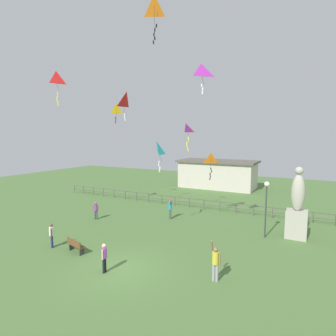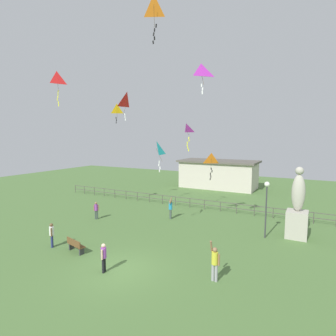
# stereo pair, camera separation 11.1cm
# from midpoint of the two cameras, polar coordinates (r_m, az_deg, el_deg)

# --- Properties ---
(ground_plane) EXTENTS (80.00, 80.00, 0.00)m
(ground_plane) POSITION_cam_midpoint_polar(r_m,az_deg,el_deg) (16.20, -9.96, -19.83)
(ground_plane) COLOR #4C7038
(statue_monument) EXTENTS (1.41, 1.41, 5.06)m
(statue_monument) POSITION_cam_midpoint_polar(r_m,az_deg,el_deg) (21.92, 24.67, -8.32)
(statue_monument) COLOR #B2AD9E
(statue_monument) RESTS_ON ground_plane
(lamppost) EXTENTS (0.36, 0.36, 4.03)m
(lamppost) POSITION_cam_midpoint_polar(r_m,az_deg,el_deg) (20.78, 19.27, -5.52)
(lamppost) COLOR #38383D
(lamppost) RESTS_ON ground_plane
(park_bench) EXTENTS (1.55, 0.75, 0.85)m
(park_bench) POSITION_cam_midpoint_polar(r_m,az_deg,el_deg) (18.82, -18.52, -14.69)
(park_bench) COLOR brown
(park_bench) RESTS_ON ground_plane
(person_0) EXTENTS (0.39, 0.30, 1.52)m
(person_0) POSITION_cam_midpoint_polar(r_m,az_deg,el_deg) (25.18, -14.63, -8.17)
(person_0) COLOR #3F4C47
(person_0) RESTS_ON ground_plane
(person_1) EXTENTS (0.41, 0.49, 1.94)m
(person_1) POSITION_cam_midpoint_polar(r_m,az_deg,el_deg) (24.51, 0.32, -8.11)
(person_1) COLOR #3F4C47
(person_1) RESTS_ON ground_plane
(person_2) EXTENTS (0.37, 0.36, 1.59)m
(person_2) POSITION_cam_midpoint_polar(r_m,az_deg,el_deg) (19.96, -22.80, -12.25)
(person_2) COLOR navy
(person_2) RESTS_ON ground_plane
(person_3) EXTENTS (0.53, 0.36, 2.04)m
(person_3) POSITION_cam_midpoint_polar(r_m,az_deg,el_deg) (14.71, 9.42, -18.24)
(person_3) COLOR #99999E
(person_3) RESTS_ON ground_plane
(person_4) EXTENTS (0.29, 0.46, 1.57)m
(person_4) POSITION_cam_midpoint_polar(r_m,az_deg,el_deg) (15.76, -13.10, -17.08)
(person_4) COLOR black
(person_4) RESTS_ON ground_plane
(kite_0) EXTENTS (0.99, 0.70, 2.35)m
(kite_0) POSITION_cam_midpoint_polar(r_m,az_deg,el_deg) (24.01, 8.63, 1.73)
(kite_0) COLOR orange
(kite_1) EXTENTS (0.89, 0.73, 1.92)m
(kite_1) POSITION_cam_midpoint_polar(r_m,az_deg,el_deg) (28.70, -10.62, 11.72)
(kite_1) COLOR yellow
(kite_2) EXTENTS (0.83, 1.07, 2.84)m
(kite_2) POSITION_cam_midpoint_polar(r_m,az_deg,el_deg) (25.73, -21.93, 16.40)
(kite_2) COLOR red
(kite_3) EXTENTS (0.92, 0.70, 2.57)m
(kite_3) POSITION_cam_midpoint_polar(r_m,az_deg,el_deg) (17.66, -3.06, 30.03)
(kite_3) COLOR orange
(kite_4) EXTENTS (0.96, 1.07, 2.44)m
(kite_4) POSITION_cam_midpoint_polar(r_m,az_deg,el_deg) (25.33, -8.53, 13.50)
(kite_4) COLOR red
(kite_5) EXTENTS (1.06, 1.06, 1.87)m
(kite_5) POSITION_cam_midpoint_polar(r_m,az_deg,el_deg) (18.67, 6.58, 18.82)
(kite_5) COLOR #B22DB2
(kite_6) EXTENTS (0.95, 0.89, 2.43)m
(kite_6) POSITION_cam_midpoint_polar(r_m,az_deg,el_deg) (25.13, 3.53, 7.73)
(kite_6) COLOR #B22DB2
(kite_7) EXTENTS (0.80, 1.04, 2.27)m
(kite_7) POSITION_cam_midpoint_polar(r_m,az_deg,el_deg) (20.75, -2.53, 3.83)
(kite_7) COLOR #19B2B2
(waterfront_railing) EXTENTS (36.05, 0.06, 0.95)m
(waterfront_railing) POSITION_cam_midpoint_polar(r_m,az_deg,el_deg) (27.85, 7.45, -7.11)
(waterfront_railing) COLOR #4C4742
(waterfront_railing) RESTS_ON ground_plane
(pavilion_building) EXTENTS (10.65, 5.33, 3.82)m
(pavilion_building) POSITION_cam_midpoint_polar(r_m,az_deg,el_deg) (39.63, 10.00, -1.18)
(pavilion_building) COLOR beige
(pavilion_building) RESTS_ON ground_plane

